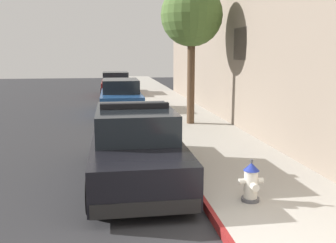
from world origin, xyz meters
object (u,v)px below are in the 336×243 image
(police_cruiser, at_px, (135,146))
(parked_car_silver_ahead, at_px, (121,97))
(parked_car_dark_far, at_px, (116,84))
(fire_hydrant, at_px, (251,182))
(street_tree, at_px, (192,17))

(police_cruiser, xyz_separation_m, parked_car_silver_ahead, (-0.04, 9.68, -0.00))
(police_cruiser, bearing_deg, parked_car_dark_far, 90.53)
(parked_car_dark_far, bearing_deg, fire_hydrant, -83.93)
(police_cruiser, relative_size, parked_car_silver_ahead, 1.00)
(police_cruiser, height_order, parked_car_silver_ahead, police_cruiser)
(parked_car_dark_far, bearing_deg, police_cruiser, -89.47)
(parked_car_dark_far, distance_m, fire_hydrant, 19.41)
(parked_car_dark_far, xyz_separation_m, fire_hydrant, (2.05, -19.30, -0.23))
(fire_hydrant, bearing_deg, parked_car_dark_far, 96.07)
(parked_car_silver_ahead, bearing_deg, fire_hydrant, -80.62)
(parked_car_dark_far, relative_size, fire_hydrant, 6.37)
(police_cruiser, relative_size, street_tree, 0.96)
(parked_car_silver_ahead, distance_m, parked_car_dark_far, 7.63)
(parked_car_silver_ahead, distance_m, street_tree, 5.81)
(street_tree, bearing_deg, parked_car_dark_far, 102.51)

